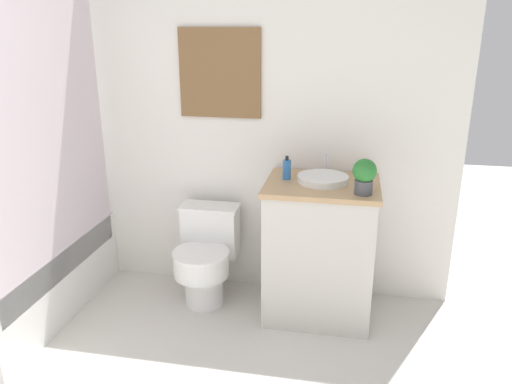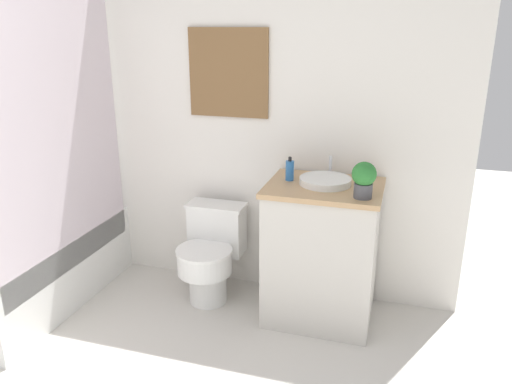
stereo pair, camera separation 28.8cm
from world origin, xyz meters
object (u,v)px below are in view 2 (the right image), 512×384
(sink, at_px, (325,181))
(soap_bottle, at_px, (290,170))
(toilet, at_px, (211,253))
(potted_plant, at_px, (364,178))

(sink, relative_size, soap_bottle, 2.35)
(toilet, bearing_deg, potted_plant, -10.40)
(toilet, distance_m, sink, 0.94)
(sink, distance_m, potted_plant, 0.31)
(sink, height_order, potted_plant, potted_plant)
(toilet, height_order, soap_bottle, soap_bottle)
(toilet, distance_m, potted_plant, 1.19)
(sink, relative_size, potted_plant, 1.69)
(sink, distance_m, soap_bottle, 0.22)
(soap_bottle, distance_m, potted_plant, 0.50)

